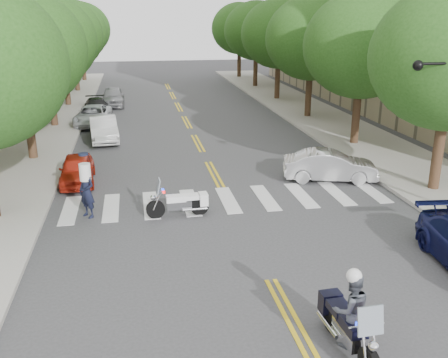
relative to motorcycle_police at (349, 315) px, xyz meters
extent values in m
plane|color=#38383A|center=(-0.85, 3.31, -0.92)|extent=(140.00, 140.00, 0.00)
cube|color=#9E9991|center=(-10.35, 25.31, -0.85)|extent=(5.00, 60.00, 0.15)
cube|color=#9E9991|center=(8.65, 25.31, -0.85)|extent=(5.00, 60.00, 0.15)
cylinder|color=#382316|center=(-9.65, 17.31, 0.74)|extent=(0.44, 0.44, 3.32)
ellipsoid|color=#204C15|center=(-9.65, 17.31, 4.64)|extent=(6.40, 6.40, 5.76)
cylinder|color=#382316|center=(-9.65, 25.31, 0.74)|extent=(0.44, 0.44, 3.32)
ellipsoid|color=#204C15|center=(-9.65, 25.31, 4.64)|extent=(6.40, 6.40, 5.76)
cylinder|color=#382316|center=(-9.65, 33.31, 0.74)|extent=(0.44, 0.44, 3.32)
ellipsoid|color=#204C15|center=(-9.65, 33.31, 4.64)|extent=(6.40, 6.40, 5.76)
cylinder|color=#382316|center=(-9.65, 41.31, 0.74)|extent=(0.44, 0.44, 3.32)
ellipsoid|color=#204C15|center=(-9.65, 41.31, 4.64)|extent=(6.40, 6.40, 5.76)
cylinder|color=#382316|center=(-9.65, 49.31, 0.74)|extent=(0.44, 0.44, 3.32)
ellipsoid|color=#204C15|center=(-9.65, 49.31, 4.64)|extent=(6.40, 6.40, 5.76)
cylinder|color=#382316|center=(7.95, 9.31, 0.74)|extent=(0.44, 0.44, 3.32)
cylinder|color=#382316|center=(7.95, 17.31, 0.74)|extent=(0.44, 0.44, 3.32)
ellipsoid|color=#204C15|center=(7.95, 17.31, 4.64)|extent=(6.40, 6.40, 5.76)
cylinder|color=#382316|center=(7.95, 25.31, 0.74)|extent=(0.44, 0.44, 3.32)
ellipsoid|color=#204C15|center=(7.95, 25.31, 4.64)|extent=(6.40, 6.40, 5.76)
cylinder|color=#382316|center=(7.95, 33.31, 0.74)|extent=(0.44, 0.44, 3.32)
ellipsoid|color=#204C15|center=(7.95, 33.31, 4.64)|extent=(6.40, 6.40, 5.76)
cylinder|color=#382316|center=(7.95, 41.31, 0.74)|extent=(0.44, 0.44, 3.32)
ellipsoid|color=#204C15|center=(7.95, 41.31, 4.64)|extent=(6.40, 6.40, 5.76)
cylinder|color=#382316|center=(7.95, 49.31, 0.74)|extent=(0.44, 0.44, 3.32)
ellipsoid|color=#204C15|center=(7.95, 49.31, 4.64)|extent=(6.40, 6.40, 5.76)
cylinder|color=black|center=(6.15, 6.81, 4.68)|extent=(2.40, 0.10, 0.10)
sphere|color=black|center=(5.05, 6.81, 4.63)|extent=(0.36, 0.36, 0.36)
cylinder|color=black|center=(-0.04, 0.78, -0.54)|extent=(0.24, 0.77, 0.76)
cube|color=silver|center=(0.00, -0.06, -0.42)|extent=(0.41, 1.02, 0.36)
cube|color=black|center=(0.01, -0.17, -0.14)|extent=(0.44, 0.80, 0.25)
cube|color=black|center=(-0.02, 0.44, -0.12)|extent=(0.48, 0.64, 0.18)
cube|color=black|center=(-0.05, 0.95, -0.25)|extent=(0.51, 0.36, 0.50)
cube|color=#8C99A5|center=(0.04, -0.87, 0.42)|extent=(0.57, 0.20, 0.61)
cube|color=red|center=(0.17, -0.67, 0.22)|extent=(0.12, 0.12, 0.09)
cube|color=#0C26E5|center=(-0.10, -0.68, 0.22)|extent=(0.12, 0.12, 0.09)
imported|color=#474C56|center=(0.00, -0.06, 0.16)|extent=(0.89, 0.71, 1.76)
sphere|color=silver|center=(0.00, -0.06, 0.99)|extent=(0.34, 0.34, 0.34)
cylinder|color=black|center=(-3.83, 8.43, -0.58)|extent=(0.70, 0.18, 0.70)
cylinder|color=black|center=(-2.19, 8.51, -0.58)|extent=(0.71, 0.22, 0.70)
cube|color=silver|center=(-2.96, 8.47, -0.46)|extent=(0.94, 0.37, 0.33)
cube|color=white|center=(-3.06, 8.47, -0.21)|extent=(0.73, 0.40, 0.23)
cube|color=white|center=(-2.50, 8.50, -0.19)|extent=(0.58, 0.44, 0.16)
cube|color=white|center=(-2.04, 8.52, -0.31)|extent=(0.33, 0.46, 0.46)
cube|color=#8C99A5|center=(-3.70, 8.44, 0.31)|extent=(0.18, 0.52, 0.56)
cube|color=red|center=(-3.52, 8.33, 0.12)|extent=(0.11, 0.11, 0.08)
cube|color=#0C26E5|center=(-3.53, 8.57, 0.12)|extent=(0.11, 0.11, 0.08)
imported|color=black|center=(-6.28, 9.04, 0.07)|extent=(0.84, 0.85, 1.98)
imported|color=#B4B4B6|center=(4.15, 11.49, -0.24)|extent=(4.40, 2.46, 1.37)
imported|color=#B42413|center=(-7.04, 13.19, -0.31)|extent=(1.61, 3.69, 1.24)
imported|color=silver|center=(-6.24, 20.88, -0.21)|extent=(1.96, 4.48, 1.43)
imported|color=silver|center=(-7.15, 25.53, -0.28)|extent=(2.53, 4.82, 1.29)
imported|color=black|center=(-7.15, 29.14, -0.32)|extent=(2.12, 4.32, 1.21)
imported|color=gray|center=(-6.05, 32.81, -0.17)|extent=(1.79, 4.43, 1.51)
camera|label=1|loc=(-4.39, -8.80, 6.29)|focal=40.00mm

